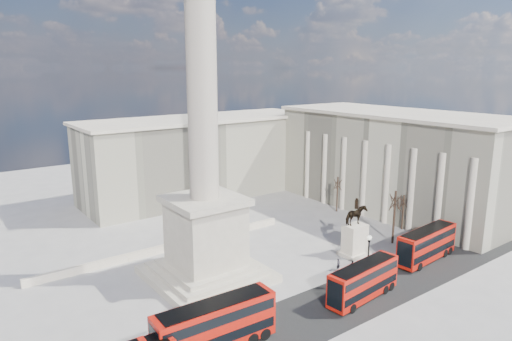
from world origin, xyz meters
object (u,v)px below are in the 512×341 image
Objects in this scene: equestrian_statue at (355,235)px; pedestrian_walking at (338,265)px; victorian_lamp at (368,257)px; red_bus_c at (364,281)px; nelsons_column at (204,181)px; red_bus_b at (216,325)px; red_bus_d at (427,244)px; pedestrian_standing at (431,236)px; pedestrian_crossing at (352,267)px.

equestrian_statue is 6.61m from pedestrian_walking.
red_bus_c is at bearing -148.22° from victorian_lamp.
red_bus_c is at bearing -52.98° from nelsons_column.
nelsons_column is 21.34m from pedestrian_walking.
red_bus_d is at bearing 2.75° from red_bus_b.
pedestrian_walking is at bearing 81.58° from victorian_lamp.
victorian_lamp is at bearing 177.87° from red_bus_d.
red_bus_b is 1.44× the size of equestrian_statue.
pedestrian_walking is at bearing -29.91° from nelsons_column.
victorian_lamp is 10.35m from equestrian_statue.
red_bus_b is 23.16m from pedestrian_walking.
pedestrian_standing is at bearing 11.55° from victorian_lamp.
nelsons_column is 5.81× the size of equestrian_statue.
nelsons_column is 24.12m from equestrian_statue.
nelsons_column is 4.58× the size of red_bus_c.
red_bus_c is 6.90m from pedestrian_crossing.
equestrian_statue is 14.16m from pedestrian_standing.
victorian_lamp is (21.64, -0.20, 1.44)m from red_bus_b.
red_bus_c is at bearing -133.90° from equestrian_statue.
pedestrian_crossing is (-4.94, -4.08, -2.11)m from equestrian_statue.
red_bus_b is at bearing 5.07° from pedestrian_standing.
red_bus_b is at bearing 176.22° from red_bus_d.
equestrian_statue is at bearing -63.37° from pedestrian_crossing.
equestrian_statue reaches higher than red_bus_c.
nelsons_column is 22.67m from pedestrian_crossing.
pedestrian_crossing is (16.08, -10.50, -12.03)m from nelsons_column.
nelsons_column reaches higher than pedestrian_standing.
pedestrian_crossing is at bearing 66.41° from victorian_lamp.
red_bus_b is at bearing 85.87° from pedestrian_crossing.
red_bus_c is 1.27× the size of equestrian_statue.
pedestrian_walking is (3.29, 7.08, -1.45)m from red_bus_c.
pedestrian_standing is at bearing 8.42° from red_bus_c.
red_bus_d reaches higher than red_bus_c.
red_bus_b is at bearing 179.47° from victorian_lamp.
red_bus_b is 1.13× the size of red_bus_c.
red_bus_b is 6.68× the size of pedestrian_standing.
pedestrian_crossing is (-11.57, 3.32, -1.55)m from red_bus_d.
equestrian_statue reaches higher than red_bus_d.
nelsons_column reaches higher than pedestrian_crossing.
pedestrian_crossing is (23.30, 3.61, -1.72)m from red_bus_b.
victorian_lamp is at bearing 11.27° from pedestrian_standing.
red_bus_d is at bearing -48.19° from equestrian_statue.
pedestrian_crossing is (-18.43, -0.29, -0.04)m from pedestrian_standing.
nelsons_column is 28.14× the size of pedestrian_crossing.
red_bus_b is 1.80× the size of victorian_lamp.
equestrian_statue reaches higher than pedestrian_walking.
red_bus_d is 12.14m from pedestrian_crossing.
equestrian_statue reaches higher than pedestrian_crossing.
nelsons_column is 4.04× the size of red_bus_b.
pedestrian_crossing is at bearing 0.62° from pedestrian_standing.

